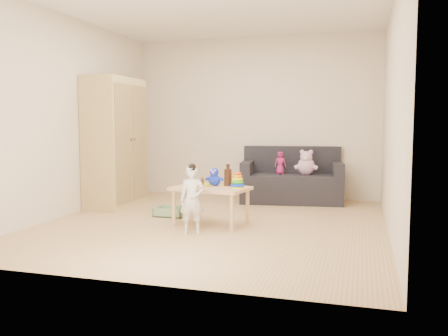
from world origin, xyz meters
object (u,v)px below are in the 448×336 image
(wardrobe, at_px, (115,143))
(sofa, at_px, (291,188))
(play_table, at_px, (211,206))
(toddler, at_px, (192,201))

(wardrobe, xyz_separation_m, sofa, (2.40, 1.08, -0.71))
(play_table, bearing_deg, sofa, 70.64)
(toddler, bearing_deg, wardrobe, 123.24)
(wardrobe, xyz_separation_m, play_table, (1.73, -0.85, -0.70))
(wardrobe, bearing_deg, play_table, -26.34)
(wardrobe, distance_m, sofa, 2.73)
(sofa, xyz_separation_m, toddler, (-0.74, -2.40, 0.15))
(wardrobe, distance_m, play_table, 2.05)
(play_table, xyz_separation_m, toddler, (-0.06, -0.47, 0.14))
(sofa, distance_m, play_table, 2.05)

